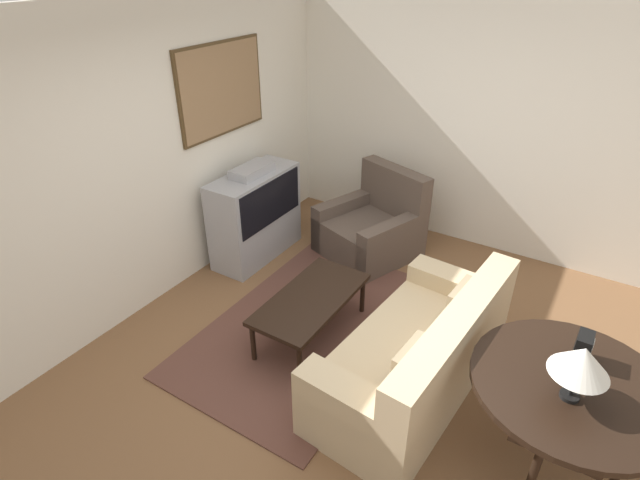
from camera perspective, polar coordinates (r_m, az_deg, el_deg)
ground_plane at (r=4.22m, az=3.34°, el=-14.84°), size 12.00×12.00×0.00m
wall_back at (r=4.69m, az=-19.57°, el=8.24°), size 12.00×0.10×2.70m
wall_right at (r=5.69m, az=17.10°, el=12.29°), size 0.06×12.00×2.70m
area_rug at (r=4.64m, az=-1.29°, el=-9.70°), size 2.50×1.55×0.01m
tv at (r=5.46m, az=-7.37°, el=2.91°), size 1.08×0.45×1.06m
couch at (r=3.95m, az=11.11°, el=-13.00°), size 1.90×1.00×0.86m
armchair at (r=5.58m, az=5.98°, el=1.28°), size 1.17×1.16×0.94m
coffee_table at (r=4.31m, az=-1.04°, el=-6.95°), size 1.14×0.56×0.42m
console_table at (r=3.48m, az=26.79°, el=-15.15°), size 1.19×1.19×0.75m
table_lamp at (r=3.17m, az=27.73°, el=-12.19°), size 0.33×0.33×0.37m
mantel_clock at (r=3.56m, az=27.83°, el=-10.83°), size 0.15×0.10×0.20m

